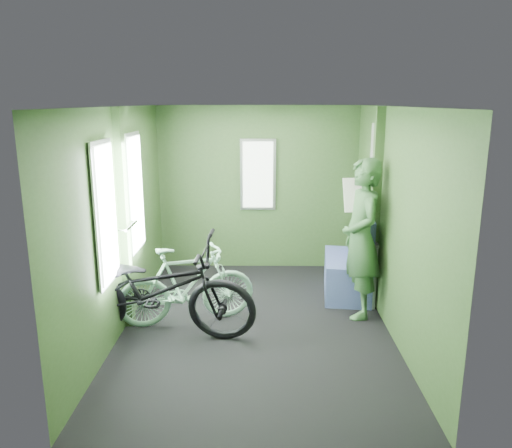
{
  "coord_description": "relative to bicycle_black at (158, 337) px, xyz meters",
  "views": [
    {
      "loc": [
        0.07,
        -4.97,
        2.35
      ],
      "look_at": [
        0.0,
        0.1,
        1.1
      ],
      "focal_mm": 35.0,
      "sensor_mm": 36.0,
      "label": 1
    }
  ],
  "objects": [
    {
      "name": "room",
      "position": [
        0.96,
        0.35,
        1.44
      ],
      "size": [
        4.0,
        4.02,
        2.31
      ],
      "color": "black",
      "rests_on": "ground"
    },
    {
      "name": "bench_seat",
      "position": [
        2.15,
        1.22,
        0.3
      ],
      "size": [
        0.64,
        1.02,
        1.02
      ],
      "rotation": [
        0.0,
        0.0,
        -0.11
      ],
      "color": "navy",
      "rests_on": "ground"
    },
    {
      "name": "bicycle_black",
      "position": [
        0.0,
        0.0,
        0.0
      ],
      "size": [
        2.14,
        1.16,
        1.19
      ],
      "primitive_type": "imported",
      "rotation": [
        0.0,
        -0.19,
        1.44
      ],
      "color": "black",
      "rests_on": "ground"
    },
    {
      "name": "bicycle_mint",
      "position": [
        0.26,
        0.33,
        0.0
      ],
      "size": [
        1.56,
        0.93,
        0.93
      ],
      "primitive_type": "imported",
      "rotation": [
        0.0,
        -0.1,
        1.88
      ],
      "color": "#89C7A3",
      "rests_on": "ground"
    },
    {
      "name": "waste_box",
      "position": [
        2.26,
        0.9,
        0.39
      ],
      "size": [
        0.23,
        0.32,
        0.79
      ],
      "primitive_type": "cube",
      "color": "gray",
      "rests_on": "ground"
    },
    {
      "name": "passenger",
      "position": [
        2.15,
        0.62,
        0.89
      ],
      "size": [
        0.49,
        0.74,
        1.77
      ],
      "rotation": [
        0.0,
        0.0,
        -1.46
      ],
      "color": "#315830",
      "rests_on": "ground"
    }
  ]
}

